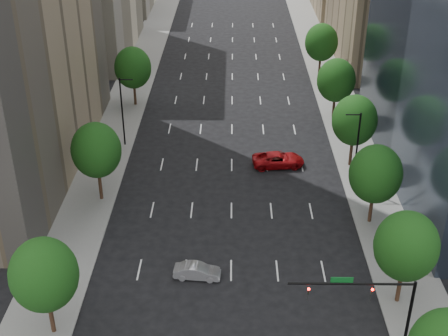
{
  "coord_description": "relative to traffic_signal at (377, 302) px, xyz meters",
  "views": [
    {
      "loc": [
        -0.03,
        -4.02,
        34.8
      ],
      "look_at": [
        -0.7,
        44.68,
        8.0
      ],
      "focal_mm": 49.12,
      "sensor_mm": 36.0,
      "label": 1
    }
  ],
  "objects": [
    {
      "name": "tree_right_5",
      "position": [
        3.47,
        60.0,
        0.58
      ],
      "size": [
        5.2,
        5.2,
        8.75
      ],
      "color": "#382316",
      "rests_on": "ground"
    },
    {
      "name": "tree_right_2",
      "position": [
        3.47,
        18.0,
        0.43
      ],
      "size": [
        5.2,
        5.2,
        8.61
      ],
      "color": "#382316",
      "rests_on": "ground"
    },
    {
      "name": "tree_right_4",
      "position": [
        3.47,
        44.0,
        0.29
      ],
      "size": [
        5.2,
        5.2,
        8.46
      ],
      "color": "#382316",
      "rests_on": "ground"
    },
    {
      "name": "tree_right_1",
      "position": [
        3.47,
        6.0,
        0.58
      ],
      "size": [
        5.2,
        5.2,
        8.75
      ],
      "color": "#382316",
      "rests_on": "ground"
    },
    {
      "name": "car_silver",
      "position": [
        -13.53,
        8.96,
        -4.49
      ],
      "size": [
        4.27,
        1.8,
        1.37
      ],
      "primitive_type": "imported",
      "rotation": [
        0.0,
        0.0,
        1.49
      ],
      "color": "#9C9CA1",
      "rests_on": "ground"
    },
    {
      "name": "sidewalk_right",
      "position": [
        4.97,
        30.0,
        -5.1
      ],
      "size": [
        6.0,
        200.0,
        0.15
      ],
      "primitive_type": "cube",
      "color": "slate",
      "rests_on": "ground"
    },
    {
      "name": "tree_right_3",
      "position": [
        3.47,
        30.0,
        0.72
      ],
      "size": [
        5.2,
        5.2,
        8.89
      ],
      "color": "#382316",
      "rests_on": "ground"
    },
    {
      "name": "streetlight_ln",
      "position": [
        -23.96,
        35.0,
        -0.33
      ],
      "size": [
        1.7,
        0.2,
        9.0
      ],
      "color": "black",
      "rests_on": "ground"
    },
    {
      "name": "sidewalk_left",
      "position": [
        -26.03,
        30.0,
        -5.1
      ],
      "size": [
        6.0,
        200.0,
        0.15
      ],
      "primitive_type": "cube",
      "color": "slate",
      "rests_on": "ground"
    },
    {
      "name": "tree_left_0",
      "position": [
        -24.53,
        2.0,
        0.58
      ],
      "size": [
        5.2,
        5.2,
        8.75
      ],
      "color": "#382316",
      "rests_on": "ground"
    },
    {
      "name": "tree_left_1",
      "position": [
        -24.53,
        22.0,
        0.79
      ],
      "size": [
        5.2,
        5.2,
        8.97
      ],
      "color": "#382316",
      "rests_on": "ground"
    },
    {
      "name": "streetlight_rn",
      "position": [
        2.91,
        25.0,
        -0.33
      ],
      "size": [
        1.7,
        0.2,
        9.0
      ],
      "color": "black",
      "rests_on": "ground"
    },
    {
      "name": "tree_left_2",
      "position": [
        -24.53,
        48.0,
        0.5
      ],
      "size": [
        5.2,
        5.2,
        8.68
      ],
      "color": "#382316",
      "rests_on": "ground"
    },
    {
      "name": "car_red_far",
      "position": [
        -5.03,
        29.82,
        -4.32
      ],
      "size": [
        6.37,
        3.44,
        1.7
      ],
      "primitive_type": "imported",
      "rotation": [
        0.0,
        0.0,
        1.67
      ],
      "color": "#9C0B0F",
      "rests_on": "ground"
    },
    {
      "name": "traffic_signal",
      "position": [
        0.0,
        0.0,
        0.0
      ],
      "size": [
        9.12,
        0.4,
        7.38
      ],
      "color": "black",
      "rests_on": "ground"
    }
  ]
}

